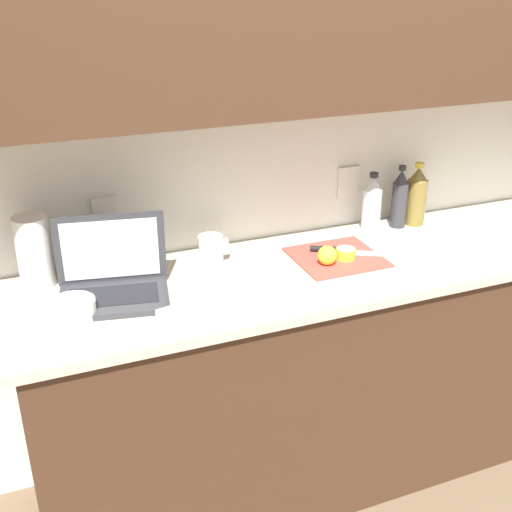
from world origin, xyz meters
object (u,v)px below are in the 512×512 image
at_px(knife, 334,250).
at_px(measuring_cup, 211,250).
at_px(lemon_half_cut, 346,254).
at_px(paper_towel_roll, 34,252).
at_px(bottle_green_soda, 416,196).
at_px(bottle_oil_tall, 399,199).
at_px(cutting_board, 337,257).
at_px(lemon_whole_beside, 327,255).
at_px(laptop, 112,278).
at_px(bottle_water_clear, 372,205).
at_px(bowl_white, 73,309).

relative_size(knife, measuring_cup, 2.29).
relative_size(lemon_half_cut, paper_towel_roll, 0.30).
relative_size(knife, bottle_green_soda, 0.97).
height_order(bottle_oil_tall, paper_towel_roll, bottle_oil_tall).
xyz_separation_m(cutting_board, bottle_green_soda, (0.45, 0.18, 0.11)).
height_order(knife, lemon_half_cut, lemon_half_cut).
bearing_deg(paper_towel_roll, knife, -8.05).
bearing_deg(lemon_whole_beside, laptop, 174.85).
bearing_deg(knife, laptop, -150.57).
distance_m(bottle_green_soda, bottle_water_clear, 0.20).
bearing_deg(lemon_whole_beside, bowl_white, -177.71).
relative_size(laptop, bottle_oil_tall, 1.51).
relative_size(bottle_water_clear, measuring_cup, 2.21).
height_order(laptop, bottle_water_clear, laptop).
distance_m(cutting_board, bottle_oil_tall, 0.43).
relative_size(bottle_water_clear, bowl_white, 1.76).
bearing_deg(knife, cutting_board, -73.25).
bearing_deg(bottle_green_soda, bottle_oil_tall, 180.00).
bearing_deg(bottle_green_soda, lemon_whole_beside, -155.93).
bearing_deg(bottle_water_clear, measuring_cup, -175.28).
relative_size(bottle_green_soda, bottle_oil_tall, 1.01).
xyz_separation_m(bottle_green_soda, paper_towel_roll, (-1.44, -0.01, 0.00)).
bearing_deg(lemon_whole_beside, bottle_green_soda, 24.07).
bearing_deg(knife, bowl_white, -144.64).
distance_m(cutting_board, measuring_cup, 0.45).
relative_size(lemon_half_cut, lemon_whole_beside, 1.05).
bearing_deg(measuring_cup, cutting_board, -16.59).
bearing_deg(paper_towel_roll, lemon_whole_beside, -13.40).
xyz_separation_m(cutting_board, bottle_water_clear, (0.25, 0.18, 0.10)).
xyz_separation_m(knife, lemon_whole_beside, (-0.07, -0.08, 0.02)).
height_order(laptop, lemon_whole_beside, laptop).
distance_m(lemon_whole_beside, bowl_white, 0.86).
bearing_deg(measuring_cup, bowl_white, -157.31).
bearing_deg(paper_towel_roll, lemon_half_cut, -11.40).
height_order(bottle_water_clear, paper_towel_roll, paper_towel_roll).
relative_size(lemon_whole_beside, measuring_cup, 0.63).
height_order(bottle_oil_tall, measuring_cup, bottle_oil_tall).
relative_size(laptop, bottle_water_clear, 1.60).
distance_m(cutting_board, lemon_half_cut, 0.04).
distance_m(knife, bottle_green_soda, 0.47).
height_order(knife, bottle_green_soda, bottle_green_soda).
height_order(cutting_board, bowl_white, bowl_white).
distance_m(measuring_cup, bowl_white, 0.54).
distance_m(bottle_oil_tall, paper_towel_roll, 1.37).
relative_size(knife, lemon_whole_beside, 3.63).
xyz_separation_m(cutting_board, bottle_oil_tall, (0.37, 0.18, 0.11)).
bearing_deg(lemon_half_cut, bottle_water_clear, 43.26).
bearing_deg(bottle_oil_tall, lemon_half_cut, -148.84).
distance_m(lemon_half_cut, bowl_white, 0.94).
bearing_deg(bottle_water_clear, knife, -148.22).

